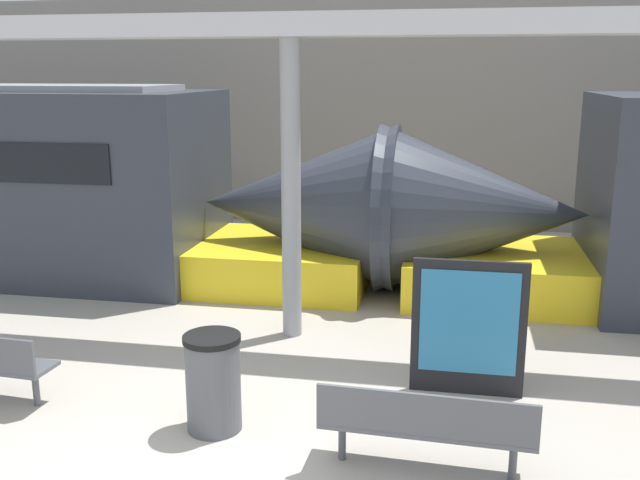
% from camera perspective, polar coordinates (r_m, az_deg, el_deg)
% --- Properties ---
extents(station_wall, '(56.00, 0.20, 5.00)m').
position_cam_1_polar(station_wall, '(16.05, 3.64, 10.08)').
color(station_wall, gray).
rests_on(station_wall, ground_plane).
extents(bench_near, '(1.88, 0.52, 0.81)m').
position_cam_1_polar(bench_near, '(6.38, 8.45, -14.31)').
color(bench_near, '#4C4F54').
rests_on(bench_near, ground_plane).
extents(trash_bin, '(0.56, 0.56, 0.97)m').
position_cam_1_polar(trash_bin, '(7.12, -8.53, -11.19)').
color(trash_bin, '#4C4F54').
rests_on(trash_bin, ground_plane).
extents(poster_board, '(1.21, 0.07, 1.50)m').
position_cam_1_polar(poster_board, '(7.83, 11.78, -6.87)').
color(poster_board, black).
rests_on(poster_board, ground_plane).
extents(support_column_near, '(0.25, 0.25, 3.83)m').
position_cam_1_polar(support_column_near, '(9.11, -2.33, 3.79)').
color(support_column_near, gray).
rests_on(support_column_near, ground_plane).
extents(canopy_beam, '(28.00, 0.60, 0.28)m').
position_cam_1_polar(canopy_beam, '(8.99, -2.46, 16.80)').
color(canopy_beam, '#B7B7BC').
rests_on(canopy_beam, support_column_near).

